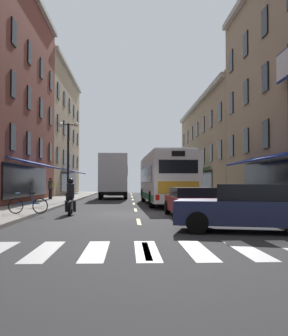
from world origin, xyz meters
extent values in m
cube|color=#333335|center=(0.00, 0.00, -0.05)|extent=(34.80, 80.00, 0.10)
cube|color=#DBCC4C|center=(0.00, -10.00, 0.00)|extent=(0.14, 2.40, 0.01)
cube|color=#DBCC4C|center=(0.00, -3.50, 0.00)|extent=(0.14, 2.40, 0.01)
cube|color=#DBCC4C|center=(0.00, 3.00, 0.00)|extent=(0.14, 2.40, 0.01)
cube|color=#DBCC4C|center=(0.00, 9.50, 0.00)|extent=(0.14, 2.40, 0.01)
cube|color=#DBCC4C|center=(0.00, 16.00, 0.00)|extent=(0.14, 2.40, 0.01)
cube|color=#DBCC4C|center=(0.00, 22.50, 0.00)|extent=(0.14, 2.40, 0.01)
cube|color=#DBCC4C|center=(0.00, 29.00, 0.00)|extent=(0.14, 2.40, 0.01)
cube|color=#DBCC4C|center=(0.00, 35.50, 0.00)|extent=(0.14, 2.40, 0.01)
cube|color=silver|center=(-2.20, -10.00, 0.00)|extent=(0.50, 2.80, 0.01)
cube|color=silver|center=(-1.10, -10.00, 0.00)|extent=(0.50, 2.80, 0.01)
cube|color=silver|center=(0.00, -10.00, 0.00)|extent=(0.50, 2.80, 0.01)
cube|color=silver|center=(1.10, -10.00, 0.00)|extent=(0.50, 2.80, 0.01)
cube|color=silver|center=(2.20, -10.00, 0.00)|extent=(0.50, 2.80, 0.01)
cube|color=gray|center=(-5.90, 0.00, 0.07)|extent=(3.00, 80.00, 0.14)
cube|color=gray|center=(5.90, 0.00, 0.07)|extent=(3.00, 80.00, 0.14)
cube|color=black|center=(-7.36, 10.00, 1.55)|extent=(0.10, 12.00, 2.10)
cube|color=navy|center=(-6.65, 10.00, 2.75)|extent=(1.38, 11.20, 0.44)
cube|color=black|center=(-7.36, 6.00, 4.20)|extent=(0.10, 1.00, 1.60)
cube|color=black|center=(-7.36, 10.00, 4.20)|extent=(0.10, 1.00, 1.60)
cube|color=black|center=(-7.36, 14.00, 4.20)|extent=(0.10, 1.00, 1.60)
cube|color=black|center=(-7.36, 18.00, 4.20)|extent=(0.10, 1.00, 1.60)
cube|color=black|center=(-7.36, 6.00, 7.40)|extent=(0.10, 1.00, 1.60)
cube|color=black|center=(-7.36, 10.00, 7.40)|extent=(0.10, 1.00, 1.60)
cube|color=black|center=(-7.36, 14.00, 7.40)|extent=(0.10, 1.00, 1.60)
cube|color=black|center=(-7.36, 18.00, 7.40)|extent=(0.10, 1.00, 1.60)
cube|color=black|center=(-7.36, 6.00, 10.60)|extent=(0.10, 1.00, 1.60)
cube|color=black|center=(-7.36, 10.00, 10.60)|extent=(0.10, 1.00, 1.60)
cube|color=black|center=(-7.36, 14.00, 10.60)|extent=(0.10, 1.00, 1.60)
cube|color=black|center=(-7.36, 18.00, 10.60)|extent=(0.10, 1.00, 1.60)
cube|color=#9E8466|center=(-11.40, 30.00, 7.38)|extent=(8.00, 19.90, 14.76)
cube|color=#B2AD9E|center=(-7.30, 30.00, 14.41)|extent=(0.44, 19.40, 0.40)
cube|color=black|center=(-7.36, 30.00, 1.55)|extent=(0.10, 12.00, 2.10)
cube|color=navy|center=(-6.65, 30.00, 2.75)|extent=(1.38, 11.20, 0.44)
cube|color=black|center=(-7.36, 22.00, 4.20)|extent=(0.10, 1.00, 1.60)
cube|color=black|center=(-7.36, 26.00, 4.20)|extent=(0.10, 1.00, 1.60)
cube|color=black|center=(-7.36, 30.00, 4.20)|extent=(0.10, 1.00, 1.60)
cube|color=black|center=(-7.36, 34.00, 4.20)|extent=(0.10, 1.00, 1.60)
cube|color=black|center=(-7.36, 38.00, 4.20)|extent=(0.10, 1.00, 1.60)
cube|color=black|center=(-7.36, 22.00, 7.40)|extent=(0.10, 1.00, 1.60)
cube|color=black|center=(-7.36, 26.00, 7.40)|extent=(0.10, 1.00, 1.60)
cube|color=black|center=(-7.36, 30.00, 7.40)|extent=(0.10, 1.00, 1.60)
cube|color=black|center=(-7.36, 34.00, 7.40)|extent=(0.10, 1.00, 1.60)
cube|color=black|center=(-7.36, 38.00, 7.40)|extent=(0.10, 1.00, 1.60)
cube|color=black|center=(-7.36, 22.00, 10.60)|extent=(0.10, 1.00, 1.60)
cube|color=black|center=(-7.36, 26.00, 10.60)|extent=(0.10, 1.00, 1.60)
cube|color=black|center=(-7.36, 30.00, 10.60)|extent=(0.10, 1.00, 1.60)
cube|color=black|center=(-7.36, 34.00, 10.60)|extent=(0.10, 1.00, 1.60)
cube|color=black|center=(-7.36, 38.00, 10.60)|extent=(0.10, 1.00, 1.60)
cube|color=navy|center=(6.65, 0.00, 2.75)|extent=(1.38, 14.93, 0.44)
cube|color=black|center=(7.36, 3.81, 4.20)|extent=(0.10, 1.00, 1.60)
cube|color=black|center=(7.36, 7.62, 4.20)|extent=(0.10, 1.00, 1.60)
cube|color=black|center=(7.36, 11.43, 4.20)|extent=(0.10, 1.00, 1.60)
cube|color=black|center=(7.36, 3.81, 7.40)|extent=(0.10, 1.00, 1.60)
cube|color=black|center=(7.36, 7.62, 7.40)|extent=(0.10, 1.00, 1.60)
cube|color=black|center=(7.36, 11.43, 7.40)|extent=(0.10, 1.00, 1.60)
cube|color=black|center=(7.36, 3.81, 10.60)|extent=(0.10, 1.00, 1.60)
cube|color=black|center=(7.36, 7.62, 10.60)|extent=(0.10, 1.00, 1.60)
cube|color=black|center=(7.36, 11.43, 10.60)|extent=(0.10, 1.00, 1.60)
cube|color=#9E8466|center=(11.40, 26.67, 5.28)|extent=(8.00, 26.57, 10.57)
cube|color=#B2AD9E|center=(7.30, 26.67, 10.22)|extent=(0.44, 26.07, 0.40)
cube|color=black|center=(7.36, 26.67, 1.55)|extent=(0.10, 16.00, 2.10)
cube|color=#1E6638|center=(6.65, 26.67, 2.75)|extent=(1.38, 14.93, 0.44)
cube|color=black|center=(7.36, 15.24, 4.20)|extent=(0.10, 1.00, 1.60)
cube|color=black|center=(7.36, 19.05, 4.20)|extent=(0.10, 1.00, 1.60)
cube|color=black|center=(7.36, 22.86, 4.20)|extent=(0.10, 1.00, 1.60)
cube|color=black|center=(7.36, 26.67, 4.20)|extent=(0.10, 1.00, 1.60)
cube|color=black|center=(7.36, 30.48, 4.20)|extent=(0.10, 1.00, 1.60)
cube|color=black|center=(7.36, 34.29, 4.20)|extent=(0.10, 1.00, 1.60)
cube|color=black|center=(7.36, 38.10, 4.20)|extent=(0.10, 1.00, 1.60)
cube|color=black|center=(7.36, 15.24, 7.40)|extent=(0.10, 1.00, 1.60)
cube|color=black|center=(7.36, 19.05, 7.40)|extent=(0.10, 1.00, 1.60)
cube|color=black|center=(7.36, 22.86, 7.40)|extent=(0.10, 1.00, 1.60)
cube|color=black|center=(7.36, 26.67, 7.40)|extent=(0.10, 1.00, 1.60)
cube|color=black|center=(7.36, 30.48, 7.40)|extent=(0.10, 1.00, 1.60)
cube|color=black|center=(7.36, 34.29, 7.40)|extent=(0.10, 1.00, 1.60)
cube|color=black|center=(7.36, 38.10, 7.40)|extent=(0.10, 1.00, 1.60)
cube|color=silver|center=(6.99, -0.40, 7.08)|extent=(0.04, 2.88, 1.24)
cube|color=white|center=(2.05, 8.17, 1.77)|extent=(2.87, 11.99, 2.84)
cube|color=silver|center=(2.05, 8.17, 3.25)|extent=(2.63, 10.78, 0.16)
cube|color=black|center=(2.04, 8.47, 1.98)|extent=(2.84, 9.59, 0.96)
cube|color=#19723F|center=(2.05, 8.17, 0.60)|extent=(2.88, 11.59, 0.36)
cube|color=black|center=(1.89, 14.09, 1.98)|extent=(2.25, 0.18, 1.10)
cube|color=black|center=(2.21, 2.25, 2.30)|extent=(2.05, 0.17, 0.70)
cube|color=gold|center=(2.21, 2.24, 1.21)|extent=(2.15, 0.16, 0.64)
cube|color=black|center=(2.21, 2.24, 2.97)|extent=(0.70, 0.12, 0.28)
cube|color=red|center=(1.11, 2.20, 0.70)|extent=(0.20, 0.09, 0.28)
cube|color=red|center=(3.30, 2.26, 0.70)|extent=(0.20, 0.09, 0.28)
cylinder|color=black|center=(0.77, 12.10, 0.50)|extent=(0.33, 1.01, 1.00)
cylinder|color=black|center=(3.12, 12.16, 0.50)|extent=(0.33, 1.01, 1.00)
cylinder|color=black|center=(0.97, 4.68, 0.50)|extent=(0.33, 1.01, 1.00)
cylinder|color=black|center=(3.32, 4.74, 0.50)|extent=(0.33, 1.01, 1.00)
cube|color=white|center=(-1.80, 20.97, 1.55)|extent=(2.35, 2.38, 2.40)
cube|color=black|center=(-1.83, 22.09, 2.40)|extent=(2.00, 0.15, 0.80)
cube|color=white|center=(-1.71, 17.17, 2.29)|extent=(2.52, 5.33, 3.18)
cube|color=navy|center=(-0.49, 17.20, 2.45)|extent=(0.13, 3.17, 0.90)
cube|color=black|center=(-1.74, 18.33, 0.55)|extent=(2.07, 7.24, 0.24)
cylinder|color=black|center=(-2.90, 20.74, 0.45)|extent=(0.30, 0.91, 0.90)
cylinder|color=black|center=(-0.70, 20.80, 0.45)|extent=(0.30, 0.91, 0.90)
cylinder|color=black|center=(-2.79, 16.35, 0.45)|extent=(0.30, 0.91, 0.90)
cylinder|color=black|center=(-0.60, 16.41, 0.45)|extent=(0.30, 0.91, 0.90)
cube|color=navy|center=(3.36, -6.83, 0.59)|extent=(4.96, 3.00, 0.70)
cube|color=black|center=(3.54, -6.88, 1.17)|extent=(2.86, 2.30, 0.52)
cylinder|color=black|center=(1.58, -7.28, 0.32)|extent=(0.67, 0.38, 0.64)
cylinder|color=black|center=(2.03, -5.56, 0.32)|extent=(0.67, 0.38, 0.64)
cube|color=navy|center=(-1.74, 30.01, 0.55)|extent=(1.98, 4.57, 0.63)
cube|color=black|center=(-1.74, 29.83, 1.07)|extent=(1.76, 2.49, 0.47)
cube|color=red|center=(-2.43, 27.74, 0.77)|extent=(0.20, 0.07, 0.14)
cube|color=red|center=(-0.93, 27.78, 0.77)|extent=(0.20, 0.07, 0.14)
cylinder|color=black|center=(-2.66, 31.54, 0.32)|extent=(0.24, 0.65, 0.64)
cylinder|color=black|center=(-0.90, 31.59, 0.32)|extent=(0.24, 0.65, 0.64)
cylinder|color=black|center=(-2.58, 28.42, 0.32)|extent=(0.24, 0.65, 0.64)
cylinder|color=black|center=(-0.82, 28.47, 0.32)|extent=(0.24, 0.65, 0.64)
cube|color=maroon|center=(2.30, -1.54, 0.55)|extent=(1.91, 4.49, 0.62)
cube|color=black|center=(2.31, -1.71, 1.05)|extent=(1.70, 2.44, 0.42)
cube|color=red|center=(1.64, -3.76, 0.76)|extent=(0.20, 0.07, 0.14)
cube|color=red|center=(3.08, -3.72, 0.76)|extent=(0.20, 0.07, 0.14)
cylinder|color=black|center=(1.42, -0.04, 0.32)|extent=(0.24, 0.65, 0.64)
cylinder|color=black|center=(3.11, 0.01, 0.32)|extent=(0.24, 0.65, 0.64)
cylinder|color=black|center=(1.50, -3.08, 0.32)|extent=(0.24, 0.65, 0.64)
cylinder|color=black|center=(3.19, -3.04, 0.32)|extent=(0.24, 0.65, 0.64)
cylinder|color=black|center=(-3.08, 0.68, 0.31)|extent=(0.15, 0.63, 0.62)
cylinder|color=black|center=(-2.97, -0.77, 0.31)|extent=(0.17, 0.63, 0.62)
cylinder|color=#B2B2B7|center=(-3.07, 0.56, 0.61)|extent=(0.10, 0.33, 0.68)
ellipsoid|color=maroon|center=(-3.04, 0.13, 0.81)|extent=(0.36, 0.58, 0.28)
cube|color=black|center=(-3.00, -0.27, 0.74)|extent=(0.30, 0.58, 0.12)
cube|color=#B2B2B7|center=(-3.02, -0.05, 0.40)|extent=(0.27, 0.42, 0.30)
cylinder|color=#B2B2B7|center=(-3.06, 0.46, 1.02)|extent=(0.62, 0.09, 0.04)
cylinder|color=black|center=(-3.01, -0.20, 1.13)|extent=(0.37, 0.48, 0.66)
sphere|color=black|center=(-3.02, -0.09, 1.53)|extent=(0.26, 0.26, 0.26)
cylinder|color=black|center=(-3.19, -0.18, 0.40)|extent=(0.17, 0.37, 0.56)
cylinder|color=black|center=(-2.83, -0.15, 0.40)|extent=(0.17, 0.37, 0.56)
torus|color=black|center=(-5.20, -1.19, 0.47)|extent=(0.67, 0.08, 0.66)
torus|color=black|center=(-4.15, -1.25, 0.47)|extent=(0.67, 0.08, 0.66)
cylinder|color=#194CA5|center=(-4.67, -1.22, 0.57)|extent=(1.00, 0.09, 0.04)
cylinder|color=#194CA5|center=(-4.49, -1.23, 0.75)|extent=(0.14, 0.04, 0.50)
cube|color=black|center=(-4.47, -1.23, 1.02)|extent=(0.21, 0.13, 0.06)
cylinder|color=#194CA5|center=(-5.12, -1.20, 1.02)|extent=(0.05, 0.48, 0.03)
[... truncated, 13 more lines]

